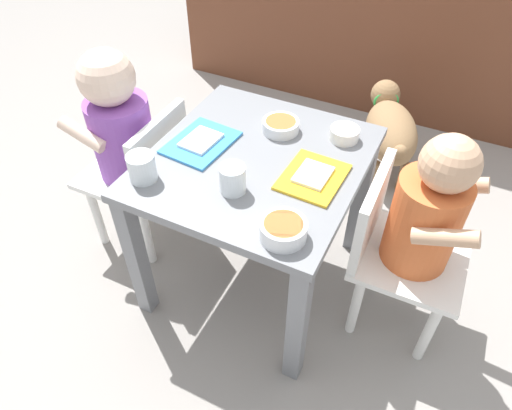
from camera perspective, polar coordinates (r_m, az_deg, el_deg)
name	(u,v)px	position (r m, az deg, el deg)	size (l,w,h in m)	color
ground_plane	(256,273)	(1.56, 0.00, -8.30)	(7.00, 7.00, 0.00)	gray
dining_table	(256,184)	(1.27, 0.00, 2.64)	(0.54, 0.58, 0.48)	slate
seated_child_left	(124,132)	(1.45, -15.84, 8.54)	(0.28, 0.28, 0.68)	white
seated_child_right	(420,220)	(1.21, 19.40, -1.76)	(0.28, 0.28, 0.66)	white
dog	(390,128)	(1.90, 16.02, 9.00)	(0.31, 0.45, 0.30)	olive
food_tray_left	(201,142)	(1.27, -6.74, 7.65)	(0.16, 0.20, 0.02)	#388CD8
food_tray_right	(313,176)	(1.16, 6.97, 3.50)	(0.15, 0.18, 0.02)	gold
water_cup_left	(142,169)	(1.17, -13.72, 4.32)	(0.07, 0.07, 0.07)	white
water_cup_right	(233,180)	(1.10, -2.87, 3.02)	(0.06, 0.06, 0.07)	white
cereal_bowl_right_side	(281,125)	(1.31, 3.02, 9.68)	(0.10, 0.10, 0.03)	white
cereal_bowl_left_side	(344,133)	(1.30, 10.75, 8.58)	(0.08, 0.08, 0.03)	white
veggie_bowl_far	(283,230)	(1.00, 3.34, -3.01)	(0.10, 0.10, 0.04)	white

